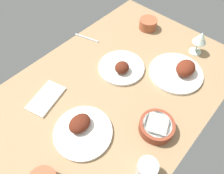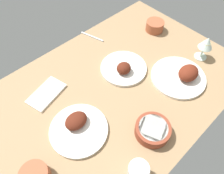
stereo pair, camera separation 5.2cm
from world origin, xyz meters
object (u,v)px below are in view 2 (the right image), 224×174
(plate_center_main, at_px, (78,127))
(bowl_sauce, at_px, (155,26))
(plate_far_side, at_px, (124,68))
(plate_near_viewer, at_px, (182,76))
(bowl_cream, at_px, (153,130))
(wine_glass, at_px, (206,44))
(folded_napkin, at_px, (46,94))
(water_tumbler, at_px, (138,172))
(fork_loose, at_px, (92,37))

(plate_center_main, xyz_separation_m, bowl_sauce, (0.78, 0.21, 0.02))
(plate_far_side, bearing_deg, plate_near_viewer, -53.99)
(bowl_cream, xyz_separation_m, wine_glass, (0.56, 0.11, 0.07))
(bowl_sauce, height_order, folded_napkin, bowl_sauce)
(plate_far_side, relative_size, bowl_cream, 1.63)
(plate_near_viewer, height_order, plate_center_main, plate_near_viewer)
(plate_near_viewer, relative_size, plate_center_main, 1.10)
(bowl_cream, bearing_deg, wine_glass, 11.29)
(plate_near_viewer, xyz_separation_m, plate_center_main, (-0.57, 0.14, -0.01))
(plate_near_viewer, height_order, water_tumbler, water_tumbler)
(wine_glass, bearing_deg, bowl_sauce, 91.32)
(bowl_cream, bearing_deg, plate_center_main, 133.75)
(fork_loose, bearing_deg, bowl_cream, 145.86)
(folded_napkin, bearing_deg, bowl_sauce, -3.29)
(plate_far_side, height_order, plate_center_main, plate_far_side)
(water_tumbler, bearing_deg, bowl_sauce, 35.69)
(bowl_cream, bearing_deg, water_tumbler, -156.99)
(water_tumbler, height_order, fork_loose, water_tumbler)
(bowl_cream, relative_size, folded_napkin, 0.81)
(bowl_cream, xyz_separation_m, fork_loose, (0.22, 0.67, -0.02))
(bowl_cream, relative_size, water_tumbler, 1.74)
(bowl_cream, bearing_deg, bowl_sauce, 39.12)
(plate_near_viewer, distance_m, bowl_sauce, 0.41)
(plate_far_side, xyz_separation_m, fork_loose, (0.05, 0.33, -0.01))
(water_tumbler, bearing_deg, plate_center_main, 98.59)
(plate_center_main, bearing_deg, bowl_cream, -46.25)
(plate_near_viewer, xyz_separation_m, folded_napkin, (-0.57, 0.40, -0.02))
(water_tumbler, relative_size, fork_loose, 0.55)
(plate_near_viewer, height_order, bowl_cream, plate_near_viewer)
(bowl_cream, relative_size, bowl_sauce, 1.38)
(plate_far_side, xyz_separation_m, bowl_sauce, (0.38, 0.11, 0.02))
(bowl_cream, height_order, bowl_sauce, bowl_sauce)
(bowl_sauce, height_order, water_tumbler, water_tumbler)
(plate_center_main, relative_size, bowl_cream, 1.69)
(wine_glass, bearing_deg, plate_center_main, 171.05)
(bowl_sauce, bearing_deg, plate_far_side, -164.59)
(plate_center_main, bearing_deg, water_tumbler, -81.41)
(plate_center_main, distance_m, water_tumbler, 0.32)
(plate_near_viewer, relative_size, folded_napkin, 1.51)
(plate_far_side, distance_m, fork_loose, 0.33)
(plate_far_side, bearing_deg, bowl_sauce, 15.41)
(fork_loose, bearing_deg, plate_far_side, 155.14)
(plate_near_viewer, xyz_separation_m, plate_far_side, (-0.18, 0.25, -0.01))
(water_tumbler, bearing_deg, fork_loose, 62.02)
(plate_center_main, relative_size, bowl_sauce, 2.33)
(plate_far_side, bearing_deg, fork_loose, 81.29)
(plate_center_main, height_order, bowl_cream, plate_center_main)
(plate_far_side, distance_m, wine_glass, 0.46)
(folded_napkin, bearing_deg, plate_far_side, -20.97)
(plate_far_side, relative_size, wine_glass, 1.79)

